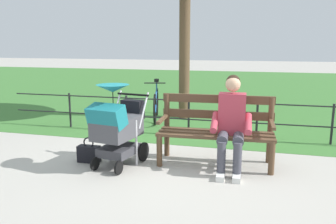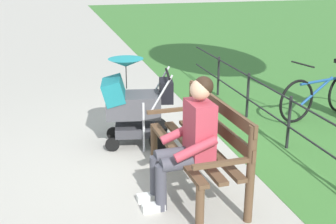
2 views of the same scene
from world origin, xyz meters
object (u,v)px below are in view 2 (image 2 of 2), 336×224
at_px(person_on_bench, 189,138).
at_px(park_bench, 203,141).
at_px(bicycle, 321,94).
at_px(stroller, 133,102).
at_px(handbag, 131,123).

bearing_deg(person_on_bench, park_bench, -44.61).
bearing_deg(bicycle, stroller, 96.41).
bearing_deg(person_on_bench, handbag, 6.35).
bearing_deg(park_bench, stroller, 20.50).
height_order(person_on_bench, stroller, person_on_bench).
distance_m(stroller, bicycle, 3.00).
height_order(stroller, handbag, stroller).
bearing_deg(bicycle, handbag, 87.45).
height_order(park_bench, bicycle, park_bench).
relative_size(park_bench, handbag, 4.38).
relative_size(park_bench, stroller, 1.41).
distance_m(park_bench, stroller, 1.39).
height_order(handbag, bicycle, bicycle).
bearing_deg(handbag, bicycle, -92.55).
bearing_deg(handbag, park_bench, -165.87).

